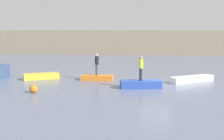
{
  "coord_description": "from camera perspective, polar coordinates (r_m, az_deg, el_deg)",
  "views": [
    {
      "loc": [
        -1.92,
        -23.53,
        4.48
      ],
      "look_at": [
        -3.42,
        1.91,
        0.95
      ],
      "focal_mm": 49.79,
      "sensor_mm": 36.0,
      "label": 1
    }
  ],
  "objects": [
    {
      "name": "ground_plane",
      "position": [
        24.03,
        7.92,
        -2.94
      ],
      "size": [
        120.0,
        120.0,
        0.0
      ],
      "primitive_type": "plane",
      "color": "slate"
    },
    {
      "name": "embankment_wall",
      "position": [
        50.74,
        5.57,
        5.01
      ],
      "size": [
        80.0,
        1.2,
        3.97
      ],
      "primitive_type": "cube",
      "color": "gray",
      "rests_on": "ground_plane"
    },
    {
      "name": "rowboat_yellow",
      "position": [
        27.71,
        -12.86,
        -1.12
      ],
      "size": [
        3.18,
        2.15,
        0.49
      ],
      "primitive_type": "cube",
      "rotation": [
        0.0,
        0.0,
        0.4
      ],
      "color": "gold",
      "rests_on": "ground_plane"
    },
    {
      "name": "rowboat_orange",
      "position": [
        26.51,
        -2.78,
        -1.4
      ],
      "size": [
        2.73,
        1.11,
        0.42
      ],
      "primitive_type": "cube",
      "rotation": [
        0.0,
        0.0,
        -0.02
      ],
      "color": "orange",
      "rests_on": "ground_plane"
    },
    {
      "name": "rowboat_blue",
      "position": [
        23.2,
        5.28,
        -2.61
      ],
      "size": [
        3.13,
        1.43,
        0.54
      ],
      "primitive_type": "cube",
      "rotation": [
        0.0,
        0.0,
        0.13
      ],
      "color": "#2B4CAD",
      "rests_on": "ground_plane"
    },
    {
      "name": "rowboat_white",
      "position": [
        26.44,
        14.46,
        -1.6
      ],
      "size": [
        3.89,
        2.8,
        0.48
      ],
      "primitive_type": "cube",
      "rotation": [
        0.0,
        0.0,
        0.53
      ],
      "color": "white",
      "rests_on": "ground_plane"
    },
    {
      "name": "person_hiviz_shirt",
      "position": [
        23.0,
        5.32,
        0.58
      ],
      "size": [
        0.32,
        0.32,
        1.84
      ],
      "color": "#232838",
      "rests_on": "rowboat_blue"
    },
    {
      "name": "person_dark_shirt",
      "position": [
        26.34,
        -2.8,
        1.25
      ],
      "size": [
        0.32,
        0.32,
        1.84
      ],
      "color": "#4C4C56",
      "rests_on": "rowboat_orange"
    },
    {
      "name": "mooring_buoy",
      "position": [
        22.03,
        -14.23,
        -3.35
      ],
      "size": [
        0.56,
        0.56,
        0.56
      ],
      "primitive_type": "sphere",
      "color": "orange",
      "rests_on": "ground_plane"
    }
  ]
}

